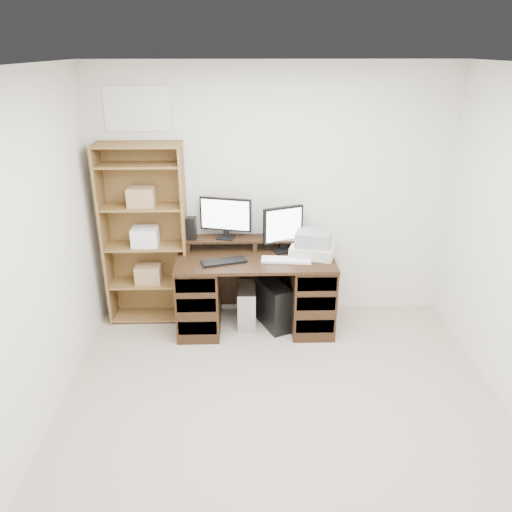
{
  "coord_description": "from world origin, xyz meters",
  "views": [
    {
      "loc": [
        -0.3,
        -2.73,
        2.61
      ],
      "look_at": [
        -0.18,
        1.43,
        0.85
      ],
      "focal_mm": 35.0,
      "sensor_mm": 36.0,
      "label": 1
    }
  ],
  "objects_px": {
    "desk": "(255,291)",
    "bookshelf": "(145,234)",
    "monitor_wide": "(226,216)",
    "tower_silver": "(247,305)",
    "printer": "(313,251)",
    "tower_black": "(273,305)",
    "monitor_small": "(283,227)"
  },
  "relations": [
    {
      "from": "monitor_wide",
      "to": "desk",
      "type": "bearing_deg",
      "value": -22.05
    },
    {
      "from": "monitor_small",
      "to": "tower_silver",
      "type": "distance_m",
      "value": 0.88
    },
    {
      "from": "desk",
      "to": "tower_black",
      "type": "distance_m",
      "value": 0.24
    },
    {
      "from": "printer",
      "to": "tower_silver",
      "type": "relative_size",
      "value": 1.02
    },
    {
      "from": "tower_silver",
      "to": "monitor_wide",
      "type": "bearing_deg",
      "value": 144.03
    },
    {
      "from": "desk",
      "to": "bookshelf",
      "type": "distance_m",
      "value": 1.21
    },
    {
      "from": "monitor_wide",
      "to": "bookshelf",
      "type": "bearing_deg",
      "value": -165.7
    },
    {
      "from": "printer",
      "to": "bookshelf",
      "type": "height_order",
      "value": "bookshelf"
    },
    {
      "from": "monitor_wide",
      "to": "tower_black",
      "type": "height_order",
      "value": "monitor_wide"
    },
    {
      "from": "printer",
      "to": "bookshelf",
      "type": "xyz_separation_m",
      "value": [
        -1.61,
        0.19,
        0.12
      ]
    },
    {
      "from": "tower_black",
      "to": "bookshelf",
      "type": "bearing_deg",
      "value": 147.46
    },
    {
      "from": "monitor_wide",
      "to": "printer",
      "type": "relative_size",
      "value": 1.23
    },
    {
      "from": "tower_silver",
      "to": "tower_black",
      "type": "height_order",
      "value": "tower_black"
    },
    {
      "from": "tower_silver",
      "to": "bookshelf",
      "type": "xyz_separation_m",
      "value": [
        -0.98,
        0.15,
        0.72
      ]
    },
    {
      "from": "monitor_wide",
      "to": "tower_black",
      "type": "xyz_separation_m",
      "value": [
        0.46,
        -0.21,
        -0.86
      ]
    },
    {
      "from": "desk",
      "to": "bookshelf",
      "type": "xyz_separation_m",
      "value": [
        -1.07,
        0.21,
        0.53
      ]
    },
    {
      "from": "monitor_wide",
      "to": "tower_silver",
      "type": "xyz_separation_m",
      "value": [
        0.2,
        -0.15,
        -0.9
      ]
    },
    {
      "from": "printer",
      "to": "bookshelf",
      "type": "bearing_deg",
      "value": -169.14
    },
    {
      "from": "desk",
      "to": "bookshelf",
      "type": "relative_size",
      "value": 0.83
    },
    {
      "from": "desk",
      "to": "tower_black",
      "type": "bearing_deg",
      "value": 1.06
    },
    {
      "from": "desk",
      "to": "bookshelf",
      "type": "height_order",
      "value": "bookshelf"
    },
    {
      "from": "desk",
      "to": "printer",
      "type": "xyz_separation_m",
      "value": [
        0.55,
        0.02,
        0.41
      ]
    },
    {
      "from": "monitor_small",
      "to": "printer",
      "type": "relative_size",
      "value": 1.1
    },
    {
      "from": "desk",
      "to": "printer",
      "type": "bearing_deg",
      "value": 2.07
    },
    {
      "from": "tower_black",
      "to": "monitor_wide",
      "type": "bearing_deg",
      "value": 132.94
    },
    {
      "from": "monitor_small",
      "to": "tower_silver",
      "type": "relative_size",
      "value": 1.12
    },
    {
      "from": "printer",
      "to": "tower_silver",
      "type": "bearing_deg",
      "value": -165.91
    },
    {
      "from": "monitor_small",
      "to": "tower_black",
      "type": "relative_size",
      "value": 0.89
    },
    {
      "from": "monitor_wide",
      "to": "bookshelf",
      "type": "relative_size",
      "value": 0.28
    },
    {
      "from": "desk",
      "to": "tower_silver",
      "type": "xyz_separation_m",
      "value": [
        -0.08,
        0.06,
        -0.19
      ]
    },
    {
      "from": "desk",
      "to": "printer",
      "type": "relative_size",
      "value": 3.7
    },
    {
      "from": "tower_silver",
      "to": "bookshelf",
      "type": "distance_m",
      "value": 1.23
    }
  ]
}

